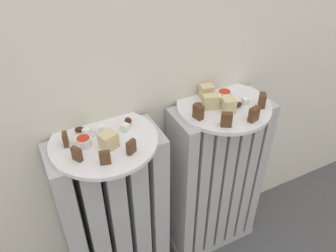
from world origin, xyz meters
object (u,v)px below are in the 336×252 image
at_px(radiator_right, 215,181).
at_px(jam_bowl_right, 224,94).
at_px(radiator_left, 115,220).
at_px(jam_bowl_left, 84,141).
at_px(fork, 100,139).
at_px(plate_right, 224,106).
at_px(plate_left, 104,141).

height_order(radiator_right, jam_bowl_right, jam_bowl_right).
relative_size(radiator_left, jam_bowl_left, 15.66).
xyz_separation_m(jam_bowl_right, fork, (-0.42, -0.03, -0.01)).
relative_size(plate_right, fork, 2.81).
distance_m(plate_right, fork, 0.40).
xyz_separation_m(plate_left, jam_bowl_left, (-0.05, -0.00, 0.02)).
bearing_deg(radiator_right, plate_right, 180.00).
relative_size(jam_bowl_left, fork, 0.39).
relative_size(radiator_left, jam_bowl_right, 14.30).
bearing_deg(jam_bowl_left, fork, 5.00).
xyz_separation_m(radiator_right, fork, (-0.40, 0.00, 0.34)).
bearing_deg(plate_left, jam_bowl_left, -177.87).
distance_m(radiator_left, jam_bowl_right, 0.54).
bearing_deg(jam_bowl_left, jam_bowl_right, 4.47).
xyz_separation_m(radiator_left, jam_bowl_left, (-0.05, -0.00, 0.35)).
distance_m(jam_bowl_left, fork, 0.05).
distance_m(radiator_left, plate_right, 0.51).
xyz_separation_m(plate_left, fork, (-0.01, 0.00, 0.01)).
relative_size(plate_left, fork, 2.81).
distance_m(jam_bowl_right, fork, 0.42).
height_order(radiator_left, plate_right, plate_right).
bearing_deg(jam_bowl_left, radiator_left, 2.13).
distance_m(radiator_left, fork, 0.34).
bearing_deg(radiator_left, plate_left, 180.00).
xyz_separation_m(jam_bowl_left, fork, (0.04, 0.00, -0.01)).
bearing_deg(radiator_right, plate_left, 180.00).
xyz_separation_m(radiator_left, plate_right, (0.39, 0.00, 0.33)).
bearing_deg(radiator_right, radiator_left, 180.00).
xyz_separation_m(radiator_right, plate_right, (-0.00, 0.00, 0.33)).
distance_m(plate_left, plate_right, 0.39).
bearing_deg(plate_right, radiator_left, 180.00).
relative_size(plate_left, jam_bowl_left, 7.13).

